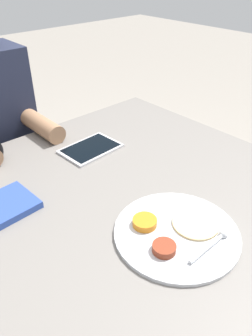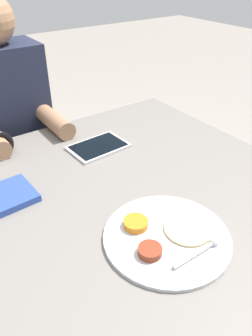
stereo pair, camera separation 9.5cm
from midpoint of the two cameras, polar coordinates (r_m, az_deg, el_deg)
dining_table at (r=1.22m, az=-4.50°, el=-19.29°), size 1.17×1.02×0.77m
thali_tray at (r=0.83m, az=5.42°, el=-11.24°), size 0.31×0.31×0.03m
red_notebook at (r=0.97m, az=-23.15°, el=-6.34°), size 0.17×0.15×0.02m
tablet_device at (r=1.17m, az=-8.50°, el=3.30°), size 0.21×0.15×0.01m
person_diner at (r=1.53m, az=-22.71°, el=1.01°), size 0.34×0.42×1.25m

